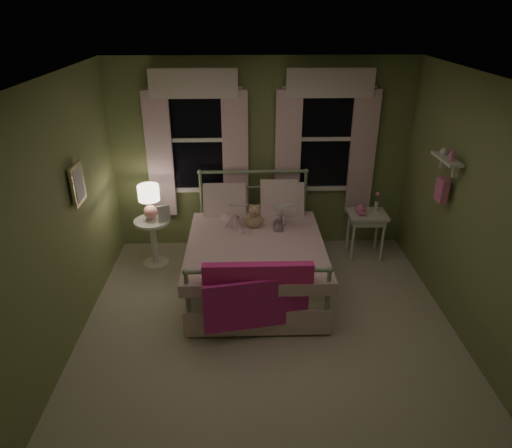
{
  "coord_description": "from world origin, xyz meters",
  "views": [
    {
      "loc": [
        -0.25,
        -3.83,
        3.17
      ],
      "look_at": [
        -0.12,
        0.64,
        1.0
      ],
      "focal_mm": 32.0,
      "sensor_mm": 36.0,
      "label": 1
    }
  ],
  "objects_px": {
    "bed": "(256,258)",
    "teddy_bear": "(255,218)",
    "child_left": "(232,200)",
    "child_right": "(276,204)",
    "nightstand_right": "(367,220)",
    "table_lamp": "(149,198)",
    "nightstand_left": "(153,236)"
  },
  "relations": [
    {
      "from": "bed",
      "to": "teddy_bear",
      "type": "relative_size",
      "value": 6.3
    },
    {
      "from": "child_left",
      "to": "child_right",
      "type": "distance_m",
      "value": 0.56
    },
    {
      "from": "child_right",
      "to": "nightstand_right",
      "type": "relative_size",
      "value": 1.04
    },
    {
      "from": "bed",
      "to": "nightstand_right",
      "type": "xyz_separation_m",
      "value": [
        1.52,
        0.67,
        0.17
      ]
    },
    {
      "from": "bed",
      "to": "nightstand_right",
      "type": "height_order",
      "value": "bed"
    },
    {
      "from": "table_lamp",
      "to": "bed",
      "type": "bearing_deg",
      "value": -22.07
    },
    {
      "from": "bed",
      "to": "child_left",
      "type": "bearing_deg",
      "value": 123.42
    },
    {
      "from": "child_right",
      "to": "table_lamp",
      "type": "bearing_deg",
      "value": -1.79
    },
    {
      "from": "child_left",
      "to": "table_lamp",
      "type": "distance_m",
      "value": 1.05
    },
    {
      "from": "teddy_bear",
      "to": "table_lamp",
      "type": "relative_size",
      "value": 0.72
    },
    {
      "from": "child_left",
      "to": "nightstand_right",
      "type": "distance_m",
      "value": 1.86
    },
    {
      "from": "nightstand_right",
      "to": "bed",
      "type": "bearing_deg",
      "value": -156.15
    },
    {
      "from": "nightstand_left",
      "to": "child_right",
      "type": "bearing_deg",
      "value": -3.79
    },
    {
      "from": "nightstand_right",
      "to": "child_right",
      "type": "bearing_deg",
      "value": -169.17
    },
    {
      "from": "teddy_bear",
      "to": "table_lamp",
      "type": "distance_m",
      "value": 1.36
    },
    {
      "from": "child_left",
      "to": "nightstand_right",
      "type": "xyz_separation_m",
      "value": [
        1.8,
        0.24,
        -0.41
      ]
    },
    {
      "from": "bed",
      "to": "teddy_bear",
      "type": "bearing_deg",
      "value": 91.15
    },
    {
      "from": "teddy_bear",
      "to": "child_right",
      "type": "bearing_deg",
      "value": 29.5
    },
    {
      "from": "child_left",
      "to": "nightstand_right",
      "type": "height_order",
      "value": "child_left"
    },
    {
      "from": "teddy_bear",
      "to": "nightstand_left",
      "type": "bearing_deg",
      "value": 168.7
    },
    {
      "from": "teddy_bear",
      "to": "nightstand_right",
      "type": "relative_size",
      "value": 0.5
    },
    {
      "from": "child_left",
      "to": "nightstand_right",
      "type": "relative_size",
      "value": 1.22
    },
    {
      "from": "bed",
      "to": "child_right",
      "type": "distance_m",
      "value": 0.73
    },
    {
      "from": "table_lamp",
      "to": "nightstand_right",
      "type": "bearing_deg",
      "value": 2.64
    },
    {
      "from": "child_left",
      "to": "teddy_bear",
      "type": "relative_size",
      "value": 2.43
    },
    {
      "from": "child_right",
      "to": "nightstand_left",
      "type": "height_order",
      "value": "child_right"
    },
    {
      "from": "teddy_bear",
      "to": "table_lamp",
      "type": "bearing_deg",
      "value": 168.7
    },
    {
      "from": "child_right",
      "to": "nightstand_right",
      "type": "xyz_separation_m",
      "value": [
        1.24,
        0.24,
        -0.35
      ]
    },
    {
      "from": "nightstand_left",
      "to": "nightstand_right",
      "type": "height_order",
      "value": "same"
    },
    {
      "from": "bed",
      "to": "nightstand_left",
      "type": "distance_m",
      "value": 1.43
    },
    {
      "from": "child_right",
      "to": "nightstand_left",
      "type": "relative_size",
      "value": 1.02
    },
    {
      "from": "child_right",
      "to": "nightstand_left",
      "type": "bearing_deg",
      "value": -1.79
    }
  ]
}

